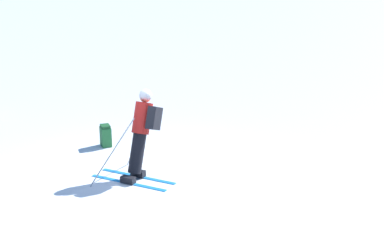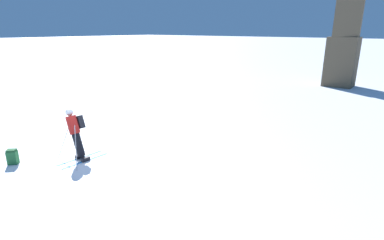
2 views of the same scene
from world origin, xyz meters
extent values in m
plane|color=white|center=(0.00, 0.00, 0.00)|extent=(300.00, 300.00, 0.00)
cube|color=#1E7AC6|center=(-0.07, 0.01, 0.01)|extent=(0.18, 1.66, 0.01)
cube|color=#1E7AC6|center=(0.29, -0.01, 0.01)|extent=(0.18, 1.66, 0.01)
cube|color=black|center=(-0.07, 0.01, 0.07)|extent=(0.16, 0.29, 0.12)
cube|color=black|center=(0.29, -0.01, 0.07)|extent=(0.16, 0.29, 0.12)
cylinder|color=black|center=(-0.06, 0.01, 0.49)|extent=(0.51, 0.29, 0.82)
cylinder|color=red|center=(-0.28, 0.02, 1.15)|extent=(0.53, 0.37, 0.68)
sphere|color=tan|center=(-0.41, 0.03, 1.54)|extent=(0.29, 0.23, 0.28)
sphere|color=silver|center=(-0.42, 0.03, 1.57)|extent=(0.33, 0.27, 0.32)
cube|color=black|center=(-0.28, 0.28, 1.18)|extent=(0.42, 0.20, 0.51)
cylinder|color=#B7B7BC|center=(-0.52, -0.27, 0.52)|extent=(0.10, 0.52, 1.06)
cylinder|color=#B7B7BC|center=(0.32, -0.31, 0.59)|extent=(0.80, 0.57, 1.20)
cube|color=brown|center=(3.65, 19.73, 1.82)|extent=(2.06, 1.75, 3.64)
cube|color=brown|center=(3.74, 19.67, 5.19)|extent=(1.91, 1.76, 3.12)
cube|color=#236633|center=(-1.39, -1.56, 0.22)|extent=(0.37, 0.37, 0.44)
cube|color=#1A4C26|center=(-1.39, -1.56, 0.47)|extent=(0.33, 0.33, 0.06)
camera|label=1|loc=(8.43, 4.87, 4.05)|focal=50.00mm
camera|label=2|loc=(8.66, -5.06, 4.22)|focal=28.00mm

